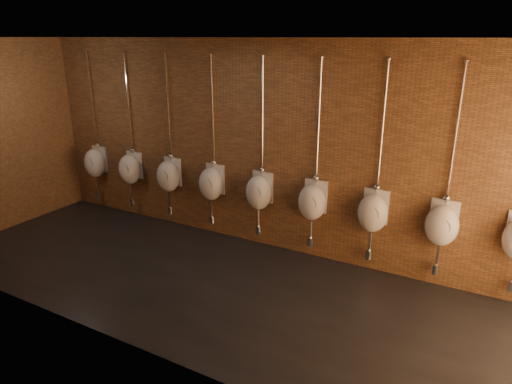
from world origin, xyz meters
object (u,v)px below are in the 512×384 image
(urinal_6, at_px, (373,212))
(urinal_7, at_px, (442,224))
(urinal_2, at_px, (169,175))
(urinal_4, at_px, (259,191))
(urinal_0, at_px, (95,162))
(urinal_1, at_px, (130,168))
(urinal_5, at_px, (312,201))
(urinal_3, at_px, (211,183))

(urinal_6, xyz_separation_m, urinal_7, (0.89, 0.00, 0.00))
(urinal_2, relative_size, urinal_4, 1.00)
(urinal_0, bearing_deg, urinal_1, 0.00)
(urinal_6, relative_size, urinal_7, 1.00)
(urinal_0, relative_size, urinal_5, 1.00)
(urinal_1, height_order, urinal_2, same)
(urinal_0, xyz_separation_m, urinal_7, (6.23, 0.00, 0.00))
(urinal_1, distance_m, urinal_2, 0.89)
(urinal_3, relative_size, urinal_6, 1.00)
(urinal_2, xyz_separation_m, urinal_5, (2.67, 0.00, 0.00))
(urinal_4, distance_m, urinal_5, 0.89)
(urinal_3, bearing_deg, urinal_6, 0.00)
(urinal_0, xyz_separation_m, urinal_6, (5.34, 0.00, 0.00))
(urinal_7, bearing_deg, urinal_2, 180.00)
(urinal_2, bearing_deg, urinal_1, 180.00)
(urinal_2, relative_size, urinal_5, 1.00)
(urinal_5, relative_size, urinal_6, 1.00)
(urinal_0, distance_m, urinal_6, 5.34)
(urinal_0, height_order, urinal_5, same)
(urinal_1, xyz_separation_m, urinal_3, (1.78, 0.00, 0.00))
(urinal_6, bearing_deg, urinal_5, 180.00)
(urinal_2, bearing_deg, urinal_5, 0.00)
(urinal_3, xyz_separation_m, urinal_4, (0.89, 0.00, 0.00))
(urinal_5, distance_m, urinal_7, 1.78)
(urinal_1, height_order, urinal_3, same)
(urinal_7, bearing_deg, urinal_0, 180.00)
(urinal_7, bearing_deg, urinal_4, 180.00)
(urinal_2, relative_size, urinal_7, 1.00)
(urinal_2, xyz_separation_m, urinal_4, (1.78, 0.00, 0.00))
(urinal_2, height_order, urinal_5, same)
(urinal_1, bearing_deg, urinal_5, 0.00)
(urinal_1, distance_m, urinal_5, 3.56)
(urinal_1, distance_m, urinal_6, 4.45)
(urinal_0, relative_size, urinal_2, 1.00)
(urinal_0, distance_m, urinal_1, 0.89)
(urinal_3, relative_size, urinal_7, 1.00)
(urinal_2, xyz_separation_m, urinal_7, (4.45, 0.00, 0.00))
(urinal_6, height_order, urinal_7, same)
(urinal_5, bearing_deg, urinal_0, 180.00)
(urinal_1, height_order, urinal_7, same)
(urinal_0, bearing_deg, urinal_7, 0.00)
(urinal_4, xyz_separation_m, urinal_5, (0.89, 0.00, 0.00))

